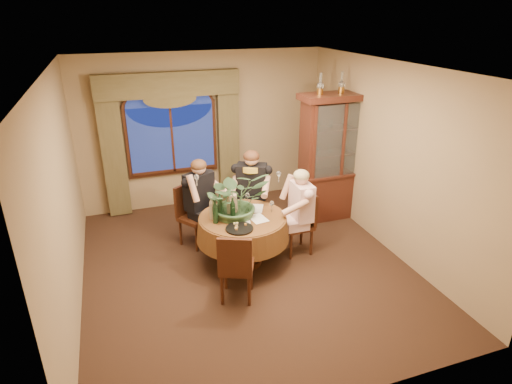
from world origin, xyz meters
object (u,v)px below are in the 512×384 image
object	(u,v)px
china_cabinet	(336,157)
chair_back_right	(246,208)
dining_table	(243,240)
person_pink	(301,212)
olive_bowl	(248,216)
oil_lamp_center	(342,82)
chair_back	(195,216)
wine_bottle_2	(220,204)
chair_front_left	(237,265)
wine_bottle_5	(233,209)
wine_bottle_3	(212,208)
wine_bottle_4	(220,209)
oil_lamp_right	(362,81)
wine_bottle_1	(215,212)
chair_right	(297,224)
person_back	(200,202)
person_scarf	(252,194)
stoneware_vase	(233,205)
centerpiece_plant	(236,176)
oil_lamp_left	(321,84)
wine_bottle_0	(229,206)

from	to	relation	value
china_cabinet	chair_back_right	xyz separation A→B (m)	(-1.69, -0.17, -0.62)
dining_table	person_pink	distance (m)	0.96
olive_bowl	china_cabinet	bearing A→B (deg)	27.98
oil_lamp_center	chair_back	distance (m)	3.17
china_cabinet	wine_bottle_2	bearing A→B (deg)	-160.28
chair_front_left	wine_bottle_5	size ratio (longest dim) A/B	2.91
wine_bottle_3	wine_bottle_4	bearing A→B (deg)	-34.47
oil_lamp_center	oil_lamp_right	xyz separation A→B (m)	(0.38, 0.00, 0.00)
chair_front_left	wine_bottle_1	world-z (taller)	wine_bottle_1
chair_right	chair_back	world-z (taller)	same
dining_table	oil_lamp_center	size ratio (longest dim) A/B	3.91
oil_lamp_right	olive_bowl	xyz separation A→B (m)	(-2.32, -1.03, -1.59)
dining_table	wine_bottle_3	bearing A→B (deg)	169.84
chair_right	person_back	world-z (taller)	person_back
chair_back_right	person_scarf	bearing A→B (deg)	169.78
stoneware_vase	oil_lamp_center	bearing A→B (deg)	22.32
wine_bottle_2	china_cabinet	bearing A→B (deg)	19.72
dining_table	wine_bottle_2	bearing A→B (deg)	150.40
chair_back	wine_bottle_4	size ratio (longest dim) A/B	2.91
centerpiece_plant	wine_bottle_4	size ratio (longest dim) A/B	3.05
oil_lamp_left	wine_bottle_4	xyz separation A→B (m)	(-1.94, -0.97, -1.45)
chair_back_right	stoneware_vase	xyz separation A→B (m)	(-0.42, -0.69, 0.42)
china_cabinet	chair_back_right	bearing A→B (deg)	-174.18
chair_front_left	oil_lamp_right	bearing A→B (deg)	55.71
oil_lamp_right	wine_bottle_2	bearing A→B (deg)	-162.93
person_scarf	wine_bottle_4	xyz separation A→B (m)	(-0.71, -0.75, 0.18)
wine_bottle_5	chair_back_right	bearing A→B (deg)	61.58
oil_lamp_left	wine_bottle_3	distance (m)	2.66
chair_front_left	wine_bottle_3	distance (m)	0.95
wine_bottle_4	wine_bottle_5	bearing A→B (deg)	-19.52
china_cabinet	person_pink	distance (m)	1.53
dining_table	wine_bottle_0	distance (m)	0.57
chair_front_left	person_pink	world-z (taller)	person_pink
oil_lamp_left	chair_front_left	world-z (taller)	oil_lamp_left
person_scarf	olive_bowl	distance (m)	0.87
dining_table	centerpiece_plant	bearing A→B (deg)	123.95
centerpiece_plant	wine_bottle_3	distance (m)	0.56
oil_lamp_left	wine_bottle_2	xyz separation A→B (m)	(-1.90, -0.82, -1.45)
dining_table	chair_front_left	bearing A→B (deg)	-112.86
person_pink	wine_bottle_2	bearing A→B (deg)	82.29
person_back	stoneware_vase	bearing A→B (deg)	86.87
person_back	stoneware_vase	size ratio (longest dim) A/B	4.55
chair_back	wine_bottle_1	world-z (taller)	wine_bottle_1
china_cabinet	centerpiece_plant	xyz separation A→B (m)	(-2.06, -0.89, 0.24)
wine_bottle_1	wine_bottle_4	bearing A→B (deg)	39.52
wine_bottle_1	wine_bottle_2	distance (m)	0.26
chair_front_left	wine_bottle_1	xyz separation A→B (m)	(-0.09, 0.70, 0.44)
oil_lamp_left	olive_bowl	bearing A→B (deg)	-146.51
chair_right	person_scarf	xyz separation A→B (m)	(-0.47, 0.74, 0.25)
chair_back_right	wine_bottle_3	world-z (taller)	wine_bottle_3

